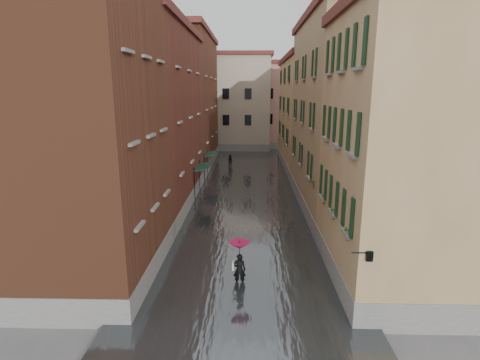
# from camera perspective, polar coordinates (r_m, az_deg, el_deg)

# --- Properties ---
(ground) EXTENTS (120.00, 120.00, 0.00)m
(ground) POSITION_cam_1_polar(r_m,az_deg,el_deg) (19.75, 0.58, -11.85)
(ground) COLOR slate
(ground) RESTS_ON ground
(floodwater) EXTENTS (10.00, 60.00, 0.20)m
(floodwater) POSITION_cam_1_polar(r_m,az_deg,el_deg) (31.96, 0.97, -1.64)
(floodwater) COLOR #424649
(floodwater) RESTS_ON ground
(building_left_near) EXTENTS (6.00, 8.00, 13.00)m
(building_left_near) POSITION_cam_1_polar(r_m,az_deg,el_deg) (17.54, -23.14, 6.02)
(building_left_near) COLOR brown
(building_left_near) RESTS_ON ground
(building_left_mid) EXTENTS (6.00, 14.00, 12.50)m
(building_left_mid) POSITION_cam_1_polar(r_m,az_deg,el_deg) (27.90, -13.76, 8.60)
(building_left_mid) COLOR brown
(building_left_mid) RESTS_ON ground
(building_left_far) EXTENTS (6.00, 16.00, 14.00)m
(building_left_far) POSITION_cam_1_polar(r_m,az_deg,el_deg) (42.49, -8.51, 11.41)
(building_left_far) COLOR brown
(building_left_far) RESTS_ON ground
(building_right_near) EXTENTS (6.00, 8.00, 11.50)m
(building_right_near) POSITION_cam_1_polar(r_m,az_deg,el_deg) (17.42, 24.24, 3.37)
(building_right_near) COLOR #A47F54
(building_right_near) RESTS_ON ground
(building_right_mid) EXTENTS (6.00, 14.00, 13.00)m
(building_right_mid) POSITION_cam_1_polar(r_m,az_deg,el_deg) (27.74, 15.74, 8.97)
(building_right_mid) COLOR tan
(building_right_mid) RESTS_ON ground
(building_right_far) EXTENTS (6.00, 16.00, 11.50)m
(building_right_far) POSITION_cam_1_polar(r_m,az_deg,el_deg) (42.46, 10.79, 9.63)
(building_right_far) COLOR #A47F54
(building_right_far) RESTS_ON ground
(building_end_cream) EXTENTS (12.00, 9.00, 13.00)m
(building_end_cream) POSITION_cam_1_polar(r_m,az_deg,el_deg) (55.97, -1.87, 11.51)
(building_end_cream) COLOR #B5A890
(building_end_cream) RESTS_ON ground
(building_end_pink) EXTENTS (10.00, 9.00, 12.00)m
(building_end_pink) POSITION_cam_1_polar(r_m,az_deg,el_deg) (58.17, 7.31, 11.00)
(building_end_pink) COLOR tan
(building_end_pink) RESTS_ON ground
(awning_near) EXTENTS (1.09, 3.08, 2.80)m
(awning_near) POSITION_cam_1_polar(r_m,az_deg,el_deg) (29.99, -5.72, 1.93)
(awning_near) COLOR #153124
(awning_near) RESTS_ON ground
(awning_far) EXTENTS (1.09, 2.75, 2.80)m
(awning_far) POSITION_cam_1_polar(r_m,az_deg,el_deg) (36.00, -4.51, 3.89)
(awning_far) COLOR #153124
(awning_far) RESTS_ON ground
(wall_lantern) EXTENTS (0.71, 0.22, 0.35)m
(wall_lantern) POSITION_cam_1_polar(r_m,az_deg,el_deg) (13.65, 19.00, -10.82)
(wall_lantern) COLOR black
(wall_lantern) RESTS_ON ground
(window_planters) EXTENTS (0.59, 8.48, 0.84)m
(window_planters) POSITION_cam_1_polar(r_m,az_deg,el_deg) (18.13, 13.71, -2.72)
(window_planters) COLOR #993C32
(window_planters) RESTS_ON ground
(pedestrian_main) EXTENTS (0.94, 0.94, 2.06)m
(pedestrian_main) POSITION_cam_1_polar(r_m,az_deg,el_deg) (16.71, -0.10, -11.97)
(pedestrian_main) COLOR black
(pedestrian_main) RESTS_ON ground
(pedestrian_far) EXTENTS (0.74, 0.60, 1.45)m
(pedestrian_far) POSITION_cam_1_polar(r_m,az_deg,el_deg) (41.91, -1.45, 2.88)
(pedestrian_far) COLOR black
(pedestrian_far) RESTS_ON ground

